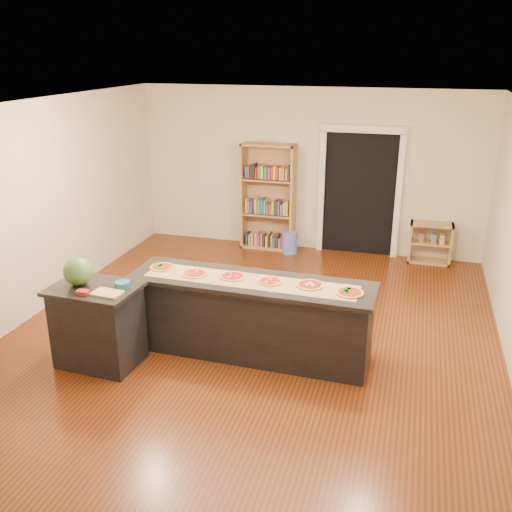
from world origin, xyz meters
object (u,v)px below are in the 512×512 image
(watermelon, at_px, (78,271))
(bookshelf, at_px, (268,197))
(kitchen_island, at_px, (251,317))
(side_counter, at_px, (98,325))
(waste_bin, at_px, (290,242))
(low_shelf, at_px, (430,243))

(watermelon, bearing_deg, bookshelf, 76.99)
(kitchen_island, relative_size, side_counter, 2.95)
(kitchen_island, distance_m, side_counter, 1.73)
(side_counter, distance_m, watermelon, 0.65)
(watermelon, bearing_deg, waste_bin, 70.90)
(kitchen_island, bearing_deg, low_shelf, 62.67)
(side_counter, bearing_deg, watermelon, -178.30)
(bookshelf, relative_size, waste_bin, 4.78)
(kitchen_island, height_order, bookshelf, bookshelf)
(kitchen_island, distance_m, watermelon, 2.01)
(bookshelf, distance_m, waste_bin, 0.88)
(low_shelf, bearing_deg, watermelon, -130.97)
(waste_bin, height_order, watermelon, watermelon)
(bookshelf, bearing_deg, watermelon, -103.01)
(kitchen_island, relative_size, low_shelf, 4.09)
(kitchen_island, relative_size, waste_bin, 7.23)
(waste_bin, bearing_deg, watermelon, -109.10)
(kitchen_island, xyz_separation_m, waste_bin, (-0.33, 3.52, -0.27))
(kitchen_island, xyz_separation_m, watermelon, (-1.78, -0.68, 0.64))
(side_counter, relative_size, watermelon, 3.00)
(kitchen_island, bearing_deg, bookshelf, 103.16)
(kitchen_island, xyz_separation_m, bookshelf, (-0.77, 3.68, 0.47))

